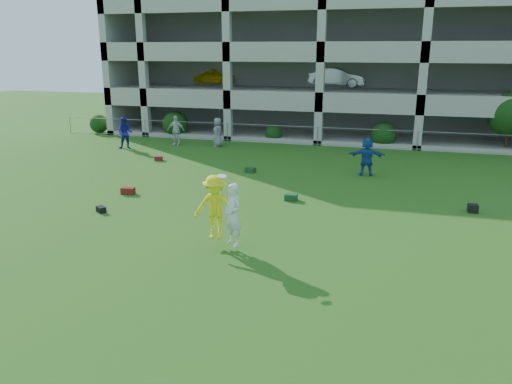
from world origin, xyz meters
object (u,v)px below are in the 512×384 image
(bystander_d, at_px, (367,156))
(crate_d, at_px, (473,208))
(bystander_b, at_px, (176,130))
(bystander_c, at_px, (218,132))
(frisbee_contest, at_px, (219,209))
(parking_garage, at_px, (338,47))
(bystander_a, at_px, (125,133))

(bystander_d, relative_size, crate_d, 5.33)
(bystander_b, xyz_separation_m, bystander_c, (2.69, 0.31, -0.04))
(bystander_b, bearing_deg, crate_d, -37.99)
(frisbee_contest, height_order, parking_garage, parking_garage)
(bystander_c, bearing_deg, bystander_a, -72.16)
(bystander_a, height_order, frisbee_contest, frisbee_contest)
(bystander_a, relative_size, bystander_b, 1.03)
(bystander_a, xyz_separation_m, bystander_c, (5.15, 2.23, -0.07))
(bystander_d, height_order, parking_garage, parking_garage)
(bystander_a, bearing_deg, parking_garage, 31.39)
(crate_d, xyz_separation_m, parking_garage, (-7.71, 20.45, 5.86))
(bystander_c, height_order, frisbee_contest, frisbee_contest)
(bystander_a, height_order, bystander_b, bystander_a)
(bystander_c, relative_size, frisbee_contest, 0.82)
(bystander_d, height_order, crate_d, bystander_d)
(crate_d, distance_m, frisbee_contest, 9.90)
(bystander_d, bearing_deg, crate_d, 125.43)
(bystander_b, distance_m, crate_d, 18.89)
(bystander_a, relative_size, crate_d, 5.50)
(bystander_d, xyz_separation_m, frisbee_contest, (-3.69, -10.50, 0.32))
(crate_d, relative_size, frisbee_contest, 0.16)
(bystander_c, bearing_deg, crate_d, 48.78)
(bystander_c, relative_size, parking_garage, 0.06)
(crate_d, height_order, frisbee_contest, frisbee_contest)
(bystander_c, xyz_separation_m, bystander_d, (9.41, -5.11, 0.04))
(bystander_c, xyz_separation_m, parking_garage, (5.92, 10.68, 5.12))
(crate_d, height_order, parking_garage, parking_garage)
(bystander_b, height_order, bystander_c, bystander_b)
(crate_d, bearing_deg, bystander_d, 132.19)
(frisbee_contest, bearing_deg, parking_garage, 89.56)
(bystander_c, distance_m, parking_garage, 13.24)
(crate_d, bearing_deg, parking_garage, 110.67)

